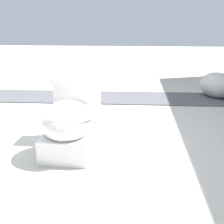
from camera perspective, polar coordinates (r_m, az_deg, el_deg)
The scene contains 4 objects.
ground_plane at distance 2.50m, azimuth -6.99°, elevation -5.62°, with size 14.00×14.00×0.00m, color #B7B2A8.
gravel_strip at distance 3.72m, azimuth 4.35°, elevation 2.57°, with size 0.56×8.00×0.01m, color #4C4C51.
toilet at distance 2.32m, azimuth -7.44°, elevation -1.75°, with size 0.65×0.42×0.52m.
boulder_far at distance 3.93m, azimuth 18.72°, elevation 4.66°, with size 0.44×0.34×0.30m, color #B7B2AD.
Camera 1 is at (2.25, 0.45, 1.00)m, focal length 50.00 mm.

